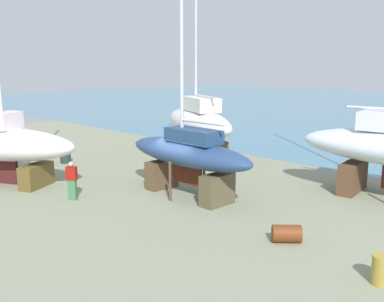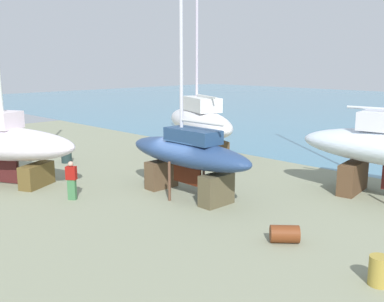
# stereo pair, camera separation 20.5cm
# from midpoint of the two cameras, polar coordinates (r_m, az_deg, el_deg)

# --- Properties ---
(ground_plane) EXTENTS (54.53, 54.53, 0.00)m
(ground_plane) POSITION_cam_midpoint_polar(r_m,az_deg,el_deg) (17.01, -13.26, -8.78)
(ground_plane) COLOR gray
(sailboat_mid_port) EXTENTS (7.10, 2.18, 12.58)m
(sailboat_mid_port) POSITION_cam_midpoint_polar(r_m,az_deg,el_deg) (19.03, -0.83, -0.40)
(sailboat_mid_port) COLOR brown
(sailboat_mid_port) RESTS_ON ground
(sailboat_far_slipway) EXTENTS (7.97, 5.08, 13.82)m
(sailboat_far_slipway) POSITION_cam_midpoint_polar(r_m,az_deg,el_deg) (26.44, 0.63, 3.70)
(sailboat_far_slipway) COLOR brown
(sailboat_far_slipway) RESTS_ON ground
(worker) EXTENTS (0.50, 0.45, 1.68)m
(worker) POSITION_cam_midpoint_polar(r_m,az_deg,el_deg) (19.41, -15.62, -3.67)
(worker) COLOR #3C7244
(worker) RESTS_ON ground
(barrel_tipped_left) EXTENTS (0.79, 0.79, 0.87)m
(barrel_tipped_left) POSITION_cam_midpoint_polar(r_m,az_deg,el_deg) (26.77, -16.32, -0.58)
(barrel_tipped_left) COLOR #203232
(barrel_tipped_left) RESTS_ON ground
(barrel_blue_faded) EXTENTS (1.08, 1.05, 0.58)m
(barrel_blue_faded) POSITION_cam_midpoint_polar(r_m,az_deg,el_deg) (14.91, 11.79, -10.45)
(barrel_blue_faded) COLOR #662F15
(barrel_blue_faded) RESTS_ON ground
(barrel_tar_black) EXTENTS (0.60, 0.60, 0.80)m
(barrel_tar_black) POSITION_cam_midpoint_polar(r_m,az_deg,el_deg) (13.00, 23.02, -14.02)
(barrel_tar_black) COLOR olive
(barrel_tar_black) RESTS_ON ground
(timber_plank_far) EXTENTS (2.30, 1.08, 0.18)m
(timber_plank_far) POSITION_cam_midpoint_polar(r_m,az_deg,el_deg) (29.34, -23.61, -0.73)
(timber_plank_far) COLOR brown
(timber_plank_far) RESTS_ON ground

